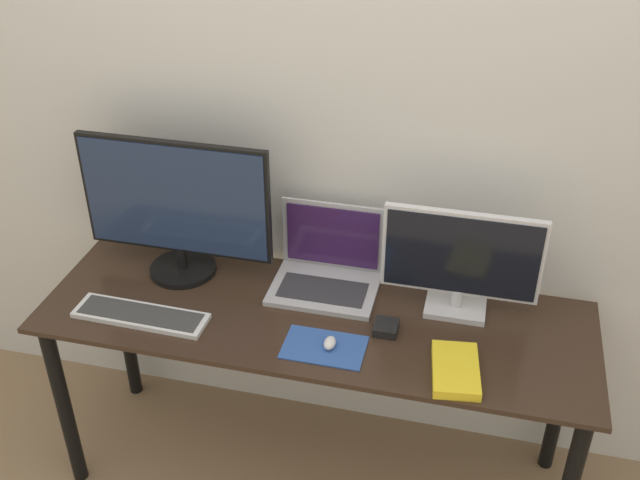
# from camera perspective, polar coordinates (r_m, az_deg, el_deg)

# --- Properties ---
(wall_back) EXTENTS (7.00, 0.05, 2.50)m
(wall_back) POSITION_cam_1_polar(r_m,az_deg,el_deg) (2.46, 1.55, 8.88)
(wall_back) COLOR silver
(wall_back) RESTS_ON ground_plane
(desk) EXTENTS (1.79, 0.58, 0.73)m
(desk) POSITION_cam_1_polar(r_m,az_deg,el_deg) (2.50, -0.42, -7.84)
(desk) COLOR #332319
(desk) RESTS_ON ground_plane
(monitor_left) EXTENTS (0.65, 0.23, 0.50)m
(monitor_left) POSITION_cam_1_polar(r_m,az_deg,el_deg) (2.54, -10.91, 2.46)
(monitor_left) COLOR black
(monitor_left) RESTS_ON desk
(monitor_right) EXTENTS (0.50, 0.14, 0.36)m
(monitor_right) POSITION_cam_1_polar(r_m,az_deg,el_deg) (2.38, 10.69, -1.57)
(monitor_right) COLOR silver
(monitor_right) RESTS_ON desk
(laptop) EXTENTS (0.35, 0.27, 0.27)m
(laptop) POSITION_cam_1_polar(r_m,az_deg,el_deg) (2.53, 0.70, -2.07)
(laptop) COLOR #ADADB2
(laptop) RESTS_ON desk
(keyboard) EXTENTS (0.44, 0.13, 0.02)m
(keyboard) POSITION_cam_1_polar(r_m,az_deg,el_deg) (2.48, -13.50, -5.60)
(keyboard) COLOR silver
(keyboard) RESTS_ON desk
(mousepad) EXTENTS (0.25, 0.16, 0.00)m
(mousepad) POSITION_cam_1_polar(r_m,az_deg,el_deg) (2.30, 0.32, -8.18)
(mousepad) COLOR #2D519E
(mousepad) RESTS_ON desk
(mouse) EXTENTS (0.04, 0.06, 0.03)m
(mouse) POSITION_cam_1_polar(r_m,az_deg,el_deg) (2.29, 0.75, -7.85)
(mouse) COLOR silver
(mouse) RESTS_ON mousepad
(book) EXTENTS (0.16, 0.24, 0.03)m
(book) POSITION_cam_1_polar(r_m,az_deg,el_deg) (2.24, 10.29, -9.71)
(book) COLOR yellow
(book) RESTS_ON desk
(power_brick) EXTENTS (0.07, 0.08, 0.03)m
(power_brick) POSITION_cam_1_polar(r_m,az_deg,el_deg) (2.36, 5.03, -6.67)
(power_brick) COLOR black
(power_brick) RESTS_ON desk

